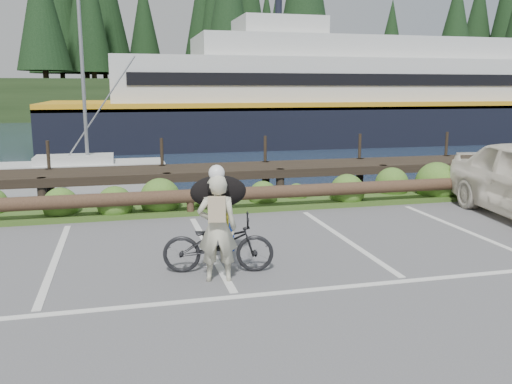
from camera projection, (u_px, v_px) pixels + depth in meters
ground at (231, 287)px, 7.81m from camera, size 72.00×72.00×0.00m
harbor_backdrop at (133, 107)px, 82.75m from camera, size 170.00×160.00×30.00m
vegetation_strip at (187, 207)px, 12.86m from camera, size 34.00×1.60×0.10m
log_rail at (191, 216)px, 12.20m from camera, size 32.00×0.30×0.60m
bicycle at (218, 244)px, 8.39m from camera, size 1.80×0.92×0.90m
cyclist at (217, 228)px, 7.93m from camera, size 0.65×0.49×1.61m
dog at (218, 192)px, 8.79m from camera, size 0.62×0.99×0.53m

